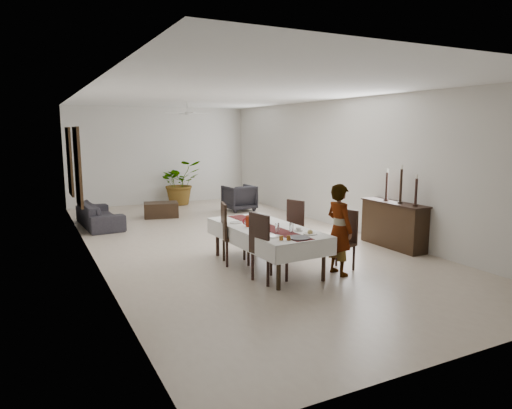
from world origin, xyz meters
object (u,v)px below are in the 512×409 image
Objects in this scene: red_pitcher at (250,221)px; sideboard_body at (393,225)px; sofa at (100,215)px; dining_table_top at (266,228)px; woman at (339,230)px.

red_pitcher reaches higher than sideboard_body.
red_pitcher reaches higher than sofa.
dining_table_top is at bearing -160.80° from sofa.
red_pitcher is 3.36m from sideboard_body.
woman is 1.01× the size of sideboard_body.
woman reaches higher than sofa.
woman is 6.72m from sofa.
dining_table_top is 0.32m from red_pitcher.
dining_table_top is 1.51× the size of woman.
sideboard_body reaches higher than dining_table_top.
sideboard_body reaches higher than sofa.
woman is at bearing -155.58° from sideboard_body.
sofa is at bearing 23.59° from woman.
sofa is (-1.88, 4.92, -0.54)m from red_pitcher.
sideboard_body is at bearing -69.08° from woman.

